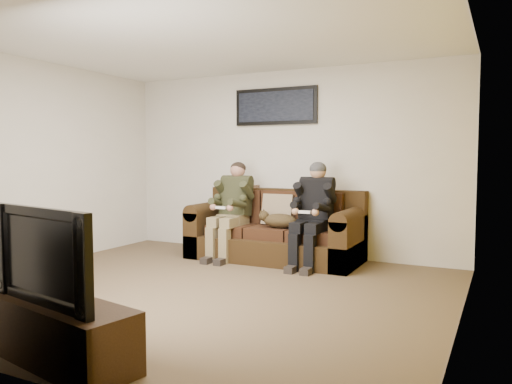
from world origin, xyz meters
The scene contains 15 objects.
floor centered at (0.00, 0.00, 0.00)m, with size 5.00×5.00×0.00m, color brown.
ceiling centered at (0.00, 0.00, 2.60)m, with size 5.00×5.00×0.00m, color silver.
wall_back centered at (0.00, 2.25, 1.30)m, with size 5.00×5.00×0.00m, color beige.
wall_left centered at (-2.50, 0.00, 1.30)m, with size 4.50×4.50×0.00m, color beige.
wall_right centered at (2.50, 0.00, 1.30)m, with size 4.50×4.50×0.00m, color beige.
accent_wall_right centered at (2.49, 0.00, 1.30)m, with size 4.50×4.50×0.00m, color gold.
sofa centered at (0.05, 1.83, 0.35)m, with size 2.29×0.99×0.94m.
throw_pillow centered at (0.05, 1.87, 0.67)m, with size 0.44×0.12×0.42m, color #8B765B.
throw_blanket centered at (-0.64, 2.12, 0.94)m, with size 0.47×0.23×0.08m, color tan.
person_left centered at (-0.53, 1.64, 0.74)m, with size 0.51×0.87×1.31m.
person_right centered at (0.64, 1.64, 0.75)m, with size 0.51×0.86×1.32m.
cat centered at (0.18, 1.61, 0.56)m, with size 0.66×0.26×0.24m.
framed_poster centered at (-0.15, 2.22, 2.10)m, with size 1.25×0.05×0.52m.
tv_stand centered at (0.13, -1.95, 0.21)m, with size 1.32×0.42×0.41m, color #322010.
television centered at (0.13, -1.95, 0.73)m, with size 1.12×0.15×0.64m, color black.
Camera 1 is at (2.81, -4.29, 1.38)m, focal length 35.00 mm.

